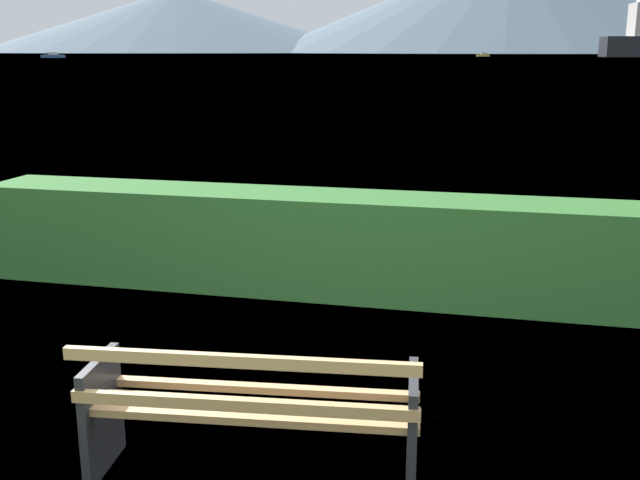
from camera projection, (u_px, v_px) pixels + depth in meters
ground_plane at (255, 476)px, 4.33m from camera, size 1400.00×1400.00×0.00m
water_surface at (504, 55)px, 295.08m from camera, size 620.00×620.00×0.00m
park_bench at (251, 412)px, 4.17m from camera, size 1.89×0.77×0.87m
hedge_row at (363, 246)px, 7.43m from camera, size 7.86×0.79×0.99m
fishing_boat_near at (483, 55)px, 250.51m from camera, size 4.42×2.13×1.37m
sailboat_mid at (53, 56)px, 213.25m from camera, size 6.51×2.29×1.52m
distant_hills at (529, 4)px, 536.15m from camera, size 807.94×382.90×74.30m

